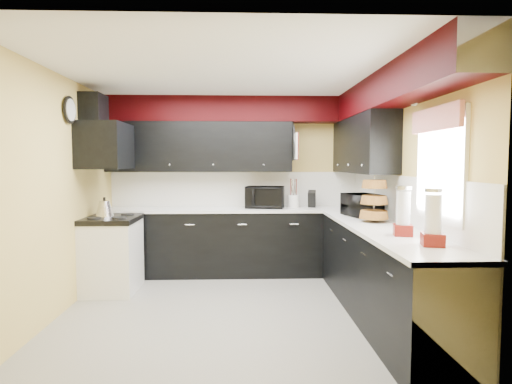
% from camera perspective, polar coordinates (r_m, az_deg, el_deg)
% --- Properties ---
extents(ground, '(3.60, 3.60, 0.00)m').
position_cam_1_polar(ground, '(4.76, -3.02, -15.44)').
color(ground, gray).
rests_on(ground, ground).
extents(wall_back, '(3.60, 0.06, 2.50)m').
position_cam_1_polar(wall_back, '(6.30, -2.79, 0.94)').
color(wall_back, '#E0C666').
rests_on(wall_back, ground).
extents(wall_right, '(0.06, 3.60, 2.50)m').
position_cam_1_polar(wall_right, '(4.82, 18.84, -0.20)').
color(wall_right, '#E0C666').
rests_on(wall_right, ground).
extents(wall_left, '(0.06, 3.60, 2.50)m').
position_cam_1_polar(wall_left, '(4.88, -24.71, -0.31)').
color(wall_left, '#E0C666').
rests_on(wall_left, ground).
extents(ceiling, '(3.60, 3.60, 0.06)m').
position_cam_1_polar(ceiling, '(4.59, -3.14, 15.50)').
color(ceiling, white).
rests_on(ceiling, wall_back).
extents(cab_back, '(3.60, 0.60, 0.90)m').
position_cam_1_polar(cab_back, '(6.10, -2.80, -6.73)').
color(cab_back, black).
rests_on(cab_back, ground).
extents(cab_right, '(0.60, 3.00, 0.90)m').
position_cam_1_polar(cab_right, '(4.57, 16.40, -10.55)').
color(cab_right, black).
rests_on(cab_right, ground).
extents(counter_back, '(3.62, 0.64, 0.04)m').
position_cam_1_polar(counter_back, '(6.03, -2.81, -2.34)').
color(counter_back, white).
rests_on(counter_back, cab_back).
extents(counter_right, '(0.64, 3.02, 0.04)m').
position_cam_1_polar(counter_right, '(4.48, 16.52, -4.71)').
color(counter_right, white).
rests_on(counter_right, cab_right).
extents(splash_back, '(3.60, 0.02, 0.50)m').
position_cam_1_polar(splash_back, '(6.30, -2.79, 0.39)').
color(splash_back, white).
rests_on(splash_back, counter_back).
extents(splash_right, '(0.02, 3.60, 0.50)m').
position_cam_1_polar(splash_right, '(4.82, 18.71, -0.91)').
color(splash_right, white).
rests_on(splash_right, counter_right).
extents(upper_back, '(2.60, 0.35, 0.70)m').
position_cam_1_polar(upper_back, '(6.15, -7.52, 5.97)').
color(upper_back, black).
rests_on(upper_back, wall_back).
extents(upper_right, '(0.35, 1.80, 0.70)m').
position_cam_1_polar(upper_right, '(5.61, 13.99, 6.07)').
color(upper_right, black).
rests_on(upper_right, wall_right).
extents(soffit_back, '(3.60, 0.36, 0.35)m').
position_cam_1_polar(soffit_back, '(6.16, -2.84, 10.89)').
color(soffit_back, black).
rests_on(soffit_back, wall_back).
extents(soffit_right, '(0.36, 3.24, 0.35)m').
position_cam_1_polar(soffit_right, '(4.64, 17.83, 12.99)').
color(soffit_right, black).
rests_on(soffit_right, wall_right).
extents(stove, '(0.60, 0.75, 0.86)m').
position_cam_1_polar(stove, '(5.60, -18.61, -8.13)').
color(stove, white).
rests_on(stove, ground).
extents(cooktop, '(0.62, 0.77, 0.06)m').
position_cam_1_polar(cooktop, '(5.52, -18.71, -3.45)').
color(cooktop, black).
rests_on(cooktop, stove).
extents(hood, '(0.50, 0.78, 0.55)m').
position_cam_1_polar(hood, '(5.49, -19.43, 5.80)').
color(hood, black).
rests_on(hood, wall_left).
extents(hood_duct, '(0.24, 0.40, 0.40)m').
position_cam_1_polar(hood_duct, '(5.56, -20.83, 10.08)').
color(hood_duct, black).
rests_on(hood_duct, wall_left).
extents(window, '(0.03, 0.86, 0.96)m').
position_cam_1_polar(window, '(3.98, 23.36, 3.16)').
color(window, white).
rests_on(window, wall_right).
extents(valance, '(0.04, 0.88, 0.20)m').
position_cam_1_polar(valance, '(3.97, 22.80, 8.96)').
color(valance, red).
rests_on(valance, wall_right).
extents(pan_top, '(0.03, 0.22, 0.40)m').
position_cam_1_polar(pan_top, '(6.10, 4.95, 7.88)').
color(pan_top, black).
rests_on(pan_top, upper_back).
extents(pan_mid, '(0.03, 0.28, 0.46)m').
position_cam_1_polar(pan_mid, '(5.96, 5.09, 5.57)').
color(pan_mid, black).
rests_on(pan_mid, upper_back).
extents(pan_low, '(0.03, 0.24, 0.42)m').
position_cam_1_polar(pan_low, '(6.22, 4.79, 5.23)').
color(pan_low, black).
rests_on(pan_low, upper_back).
extents(cut_board, '(0.03, 0.26, 0.35)m').
position_cam_1_polar(cut_board, '(5.84, 5.34, 6.09)').
color(cut_board, white).
rests_on(cut_board, upper_back).
extents(baskets, '(0.27, 0.27, 0.50)m').
position_cam_1_polar(baskets, '(4.78, 15.47, -1.01)').
color(baskets, brown).
rests_on(baskets, upper_right).
extents(clock, '(0.03, 0.30, 0.30)m').
position_cam_1_polar(clock, '(5.12, -23.60, 10.00)').
color(clock, black).
rests_on(clock, wall_left).
extents(deco_plate, '(0.03, 0.24, 0.24)m').
position_cam_1_polar(deco_plate, '(4.52, 20.38, 12.20)').
color(deco_plate, white).
rests_on(deco_plate, wall_right).
extents(toaster_oven, '(0.59, 0.52, 0.30)m').
position_cam_1_polar(toaster_oven, '(6.03, 1.19, -0.69)').
color(toaster_oven, black).
rests_on(toaster_oven, counter_back).
extents(microwave, '(0.44, 0.55, 0.27)m').
position_cam_1_polar(microwave, '(5.24, 13.98, -1.71)').
color(microwave, black).
rests_on(microwave, counter_right).
extents(utensil_crock, '(0.20, 0.20, 0.18)m').
position_cam_1_polar(utensil_crock, '(6.12, 5.02, -1.23)').
color(utensil_crock, white).
rests_on(utensil_crock, counter_back).
extents(knife_block, '(0.14, 0.17, 0.23)m').
position_cam_1_polar(knife_block, '(6.17, 7.47, -0.95)').
color(knife_block, black).
rests_on(knife_block, counter_back).
extents(kettle, '(0.26, 0.26, 0.19)m').
position_cam_1_polar(kettle, '(5.57, -19.54, -2.10)').
color(kettle, silver).
rests_on(kettle, cooktop).
extents(dispenser_a, '(0.18, 0.18, 0.42)m').
position_cam_1_polar(dispenser_a, '(3.96, 19.04, -2.56)').
color(dispenser_a, maroon).
rests_on(dispenser_a, counter_right).
extents(dispenser_b, '(0.19, 0.19, 0.43)m').
position_cam_1_polar(dispenser_b, '(3.56, 22.56, -3.26)').
color(dispenser_b, '#5A0009').
rests_on(dispenser_b, counter_right).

